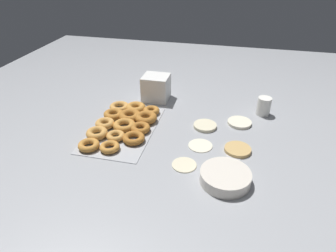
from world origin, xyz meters
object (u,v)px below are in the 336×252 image
paper_cup (264,106)px  pancake_2 (200,145)px  pancake_3 (238,150)px  batter_bowl (225,177)px  donut_tray (124,123)px  pancake_4 (240,123)px  spatula (231,165)px  pancake_0 (205,126)px  container_stack (156,88)px  pancake_1 (184,164)px

paper_cup → pancake_2: bearing=-37.3°
pancake_3 → batter_bowl: 0.22m
pancake_3 → batter_bowl: batter_bowl is taller
pancake_2 → donut_tray: bearing=-101.7°
donut_tray → batter_bowl: (0.29, 0.52, 0.00)m
pancake_4 → spatula: (0.35, -0.02, -0.00)m
pancake_4 → paper_cup: 0.18m
pancake_0 → batter_bowl: 0.40m
pancake_4 → spatula: 0.35m
pancake_3 → paper_cup: paper_cup is taller
container_stack → donut_tray: bearing=-12.3°
paper_cup → pancake_3: bearing=-17.6°
pancake_0 → paper_cup: (-0.20, 0.28, 0.04)m
donut_tray → batter_bowl: 0.59m
pancake_0 → paper_cup: paper_cup is taller
pancake_2 → pancake_3: pancake_3 is taller
donut_tray → pancake_2: bearing=78.3°
container_stack → pancake_1: bearing=25.7°
pancake_3 → paper_cup: size_ratio=1.19×
pancake_4 → batter_bowl: batter_bowl is taller
pancake_3 → spatula: (0.11, -0.02, -0.01)m
pancake_1 → donut_tray: size_ratio=0.21×
container_stack → pancake_2: bearing=37.5°
pancake_3 → batter_bowl: bearing=-10.6°
container_stack → pancake_0: bearing=51.9°
pancake_4 → paper_cup: bearing=138.1°
batter_bowl → container_stack: (-0.63, -0.44, 0.05)m
pancake_2 → batter_bowl: 0.25m
pancake_0 → pancake_1: size_ratio=1.12×
pancake_3 → pancake_4: pancake_3 is taller
pancake_3 → batter_bowl: (0.21, -0.04, 0.02)m
pancake_2 → paper_cup: 0.46m
spatula → pancake_2: bearing=59.0°
pancake_2 → paper_cup: bearing=142.7°
pancake_0 → pancake_3: bearing=44.6°
pancake_4 → pancake_2: bearing=-34.6°
container_stack → paper_cup: container_stack is taller
pancake_0 → pancake_4: same height
paper_cup → spatula: size_ratio=0.33×
pancake_3 → donut_tray: donut_tray is taller
pancake_4 → container_stack: bearing=-110.1°
pancake_2 → spatula: bearing=53.0°
pancake_1 → pancake_2: size_ratio=0.94×
pancake_3 → container_stack: container_stack is taller
pancake_0 → spatula: (0.27, 0.14, -0.01)m
pancake_1 → paper_cup: paper_cup is taller
batter_bowl → pancake_0: bearing=-161.8°
pancake_4 → donut_tray: (0.16, -0.56, 0.01)m
pancake_2 → spatula: (0.11, 0.14, -0.00)m
donut_tray → paper_cup: 0.73m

